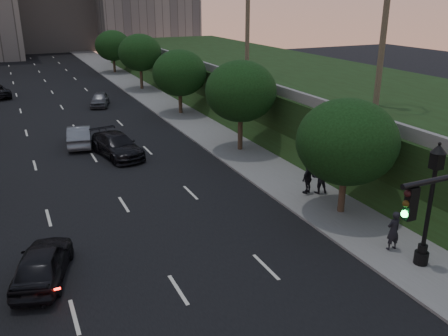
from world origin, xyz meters
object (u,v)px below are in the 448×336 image
sedan_near_right (117,145)px  sedan_far_right (100,99)px  sedan_mid_left (79,136)px  pedestrian_c (308,178)px  pedestrian_a (393,231)px  street_lamp (429,211)px  sedan_near_left (42,263)px  pedestrian_b (320,177)px

sedan_near_right → sedan_far_right: (2.12, 17.25, -0.09)m
sedan_mid_left → pedestrian_c: (10.47, -15.66, 0.27)m
sedan_near_right → pedestrian_a: bearing=-77.3°
pedestrian_c → sedan_far_right: bearing=-100.8°
sedan_mid_left → pedestrian_c: pedestrian_c is taller
sedan_far_right → pedestrian_a: bearing=-63.4°
sedan_near_right → pedestrian_a: 20.58m
street_lamp → pedestrian_c: street_lamp is taller
sedan_near_left → pedestrian_b: bearing=-153.4°
sedan_mid_left → pedestrian_a: 24.92m
street_lamp → pedestrian_a: street_lamp is taller
street_lamp → sedan_near_left: street_lamp is taller
sedan_near_left → pedestrian_a: pedestrian_a is taller
pedestrian_b → pedestrian_c: (-0.65, 0.23, -0.05)m
street_lamp → sedan_near_left: size_ratio=1.22×
pedestrian_a → pedestrian_b: (0.91, 6.83, 0.02)m
pedestrian_b → pedestrian_c: bearing=-3.5°
sedan_near_left → pedestrian_b: size_ratio=2.40×
sedan_mid_left → pedestrian_c: bearing=133.6°
sedan_near_right → pedestrian_a: size_ratio=3.03×
pedestrian_a → sedan_near_right: bearing=-65.0°
sedan_far_right → sedan_mid_left: bearing=-90.2°
sedan_far_right → pedestrian_a: pedestrian_a is taller
sedan_mid_left → sedan_far_right: (4.16, 13.42, -0.07)m
sedan_mid_left → pedestrian_a: size_ratio=2.59×
sedan_near_left → pedestrian_a: (14.56, -4.28, 0.30)m
sedan_near_left → sedan_far_right: size_ratio=1.08×
sedan_near_left → sedan_mid_left: (4.35, 18.44, 0.01)m
sedan_mid_left → pedestrian_c: 18.84m
street_lamp → pedestrian_a: bearing=99.9°
sedan_far_right → sedan_near_left: bearing=-87.9°
sedan_mid_left → sedan_far_right: size_ratio=1.13×
sedan_near_right → street_lamp: bearing=-78.2°
street_lamp → pedestrian_b: bearing=85.6°
sedan_near_left → pedestrian_c: pedestrian_c is taller
sedan_near_right → pedestrian_a: pedestrian_a is taller
sedan_near_right → pedestrian_c: size_ratio=3.10×
pedestrian_a → pedestrian_c: size_ratio=1.02×
sedan_far_right → street_lamp: bearing=-63.4°
sedan_near_right → sedan_far_right: 17.38m
sedan_near_right → pedestrian_c: pedestrian_c is taller
sedan_near_left → pedestrian_b: 15.68m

